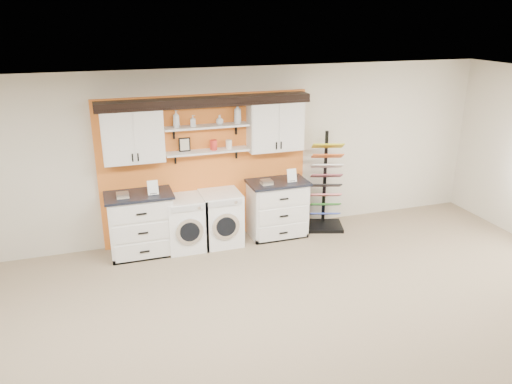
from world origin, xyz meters
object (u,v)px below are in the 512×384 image
object	(u,v)px
base_cabinet_right	(277,208)
sample_rack	(325,199)
base_cabinet_left	(141,224)
washer	(186,223)
dryer	(221,218)

from	to	relation	value
base_cabinet_right	sample_rack	bearing A→B (deg)	2.21
base_cabinet_left	base_cabinet_right	size ratio (longest dim) A/B	1.03
washer	dryer	xyz separation A→B (m)	(0.58, 0.00, 0.01)
washer	dryer	size ratio (longest dim) A/B	0.98
sample_rack	dryer	bearing A→B (deg)	-161.31
base_cabinet_left	washer	world-z (taller)	base_cabinet_left
base_cabinet_right	dryer	world-z (taller)	base_cabinet_right
washer	sample_rack	size ratio (longest dim) A/B	0.50
base_cabinet_left	washer	xyz separation A→B (m)	(0.70, -0.00, -0.07)
base_cabinet_right	base_cabinet_left	bearing A→B (deg)	-180.00
base_cabinet_left	dryer	world-z (taller)	base_cabinet_left
washer	sample_rack	world-z (taller)	sample_rack
base_cabinet_right	dryer	size ratio (longest dim) A/B	1.13
base_cabinet_left	sample_rack	bearing A→B (deg)	0.63
base_cabinet_left	washer	size ratio (longest dim) A/B	1.19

